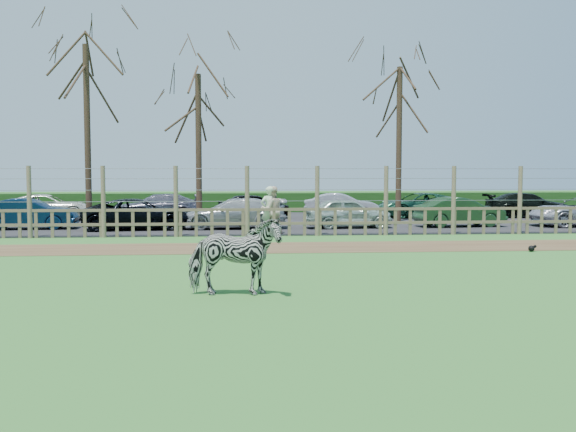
{
  "coord_description": "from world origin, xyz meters",
  "views": [
    {
      "loc": [
        -0.41,
        -14.72,
        2.31
      ],
      "look_at": [
        1.0,
        2.5,
        1.1
      ],
      "focal_mm": 40.0,
      "sensor_mm": 36.0,
      "label": 1
    }
  ],
  "objects": [
    {
      "name": "tree_left",
      "position": [
        -6.5,
        12.5,
        5.62
      ],
      "size": [
        4.8,
        4.8,
        7.88
      ],
      "color": "#3D2B1E",
      "rests_on": "ground"
    },
    {
      "name": "car_3",
      "position": [
        -0.48,
        10.73,
        0.64
      ],
      "size": [
        4.14,
        1.71,
        1.2
      ],
      "primitive_type": "imported",
      "rotation": [
        0.0,
        0.0,
        4.72
      ],
      "color": "#ACB0B3",
      "rests_on": "asphalt"
    },
    {
      "name": "car_11",
      "position": [
        4.7,
        15.98,
        0.64
      ],
      "size": [
        3.76,
        1.66,
        1.2
      ],
      "primitive_type": "imported",
      "rotation": [
        0.0,
        0.0,
        1.46
      ],
      "color": "silver",
      "rests_on": "asphalt"
    },
    {
      "name": "car_2",
      "position": [
        -4.21,
        10.69,
        0.64
      ],
      "size": [
        4.5,
        2.42,
        1.2
      ],
      "primitive_type": "imported",
      "rotation": [
        0.0,
        0.0,
        1.67
      ],
      "color": "black",
      "rests_on": "asphalt"
    },
    {
      "name": "car_8",
      "position": [
        -9.12,
        15.79,
        0.64
      ],
      "size": [
        4.54,
        2.55,
        1.2
      ],
      "primitive_type": "imported",
      "rotation": [
        0.0,
        0.0,
        1.7
      ],
      "color": "white",
      "rests_on": "asphalt"
    },
    {
      "name": "car_13",
      "position": [
        13.96,
        15.75,
        0.64
      ],
      "size": [
        4.29,
        2.11,
        1.2
      ],
      "primitive_type": "imported",
      "rotation": [
        0.0,
        0.0,
        1.47
      ],
      "color": "black",
      "rests_on": "asphalt"
    },
    {
      "name": "car_1",
      "position": [
        -8.52,
        11.16,
        0.64
      ],
      "size": [
        3.73,
        1.55,
        1.2
      ],
      "primitive_type": "imported",
      "rotation": [
        0.0,
        0.0,
        1.65
      ],
      "color": "#0B213D",
      "rests_on": "asphalt"
    },
    {
      "name": "car_4",
      "position": [
        4.1,
        10.69,
        0.64
      ],
      "size": [
        3.63,
        1.71,
        1.2
      ],
      "primitive_type": "imported",
      "rotation": [
        0.0,
        0.0,
        1.66
      ],
      "color": "#ACC3B2",
      "rests_on": "asphalt"
    },
    {
      "name": "hedge",
      "position": [
        0.0,
        21.5,
        0.55
      ],
      "size": [
        46.0,
        2.0,
        1.1
      ],
      "primitive_type": "cube",
      "color": "#1E4716",
      "rests_on": "ground"
    },
    {
      "name": "tree_right",
      "position": [
        7.0,
        14.0,
        5.24
      ],
      "size": [
        4.8,
        4.8,
        7.35
      ],
      "color": "#3D2B1E",
      "rests_on": "ground"
    },
    {
      "name": "tree_mid",
      "position": [
        -2.0,
        13.5,
        4.87
      ],
      "size": [
        4.8,
        4.8,
        6.83
      ],
      "color": "#3D2B1E",
      "rests_on": "ground"
    },
    {
      "name": "crow",
      "position": [
        8.08,
        2.96,
        0.1
      ],
      "size": [
        0.24,
        0.18,
        0.2
      ],
      "color": "black",
      "rests_on": "ground"
    },
    {
      "name": "car_12",
      "position": [
        8.63,
        16.35,
        0.64
      ],
      "size": [
        4.55,
        2.56,
        1.2
      ],
      "primitive_type": "imported",
      "rotation": [
        0.0,
        0.0,
        4.85
      ],
      "color": "#205439",
      "rests_on": "asphalt"
    },
    {
      "name": "car_5",
      "position": [
        8.78,
        10.88,
        0.64
      ],
      "size": [
        3.76,
        1.68,
        1.2
      ],
      "primitive_type": "imported",
      "rotation": [
        0.0,
        0.0,
        1.68
      ],
      "color": "#204424",
      "rests_on": "asphalt"
    },
    {
      "name": "ground",
      "position": [
        0.0,
        0.0,
        0.0
      ],
      "size": [
        120.0,
        120.0,
        0.0
      ],
      "primitive_type": "plane",
      "color": "#52943A",
      "rests_on": "ground"
    },
    {
      "name": "asphalt",
      "position": [
        0.0,
        14.5,
        0.02
      ],
      "size": [
        44.0,
        13.0,
        0.04
      ],
      "primitive_type": "cube",
      "color": "#232326",
      "rests_on": "ground"
    },
    {
      "name": "car_10",
      "position": [
        0.46,
        16.19,
        0.64
      ],
      "size": [
        3.66,
        1.8,
        1.2
      ],
      "primitive_type": "imported",
      "rotation": [
        0.0,
        0.0,
        1.68
      ],
      "color": "black",
      "rests_on": "asphalt"
    },
    {
      "name": "visitor_a",
      "position": [
        0.8,
        8.51,
        0.9
      ],
      "size": [
        0.72,
        0.58,
        1.72
      ],
      "primitive_type": "imported",
      "rotation": [
        0.0,
        0.0,
        3.44
      ],
      "color": "#C3EDB6",
      "rests_on": "asphalt"
    },
    {
      "name": "car_9",
      "position": [
        -4.12,
        15.9,
        0.64
      ],
      "size": [
        4.28,
        2.09,
        1.2
      ],
      "primitive_type": "imported",
      "rotation": [
        0.0,
        0.0,
        4.81
      ],
      "color": "#595869",
      "rests_on": "asphalt"
    },
    {
      "name": "fence",
      "position": [
        0.0,
        8.0,
        0.8
      ],
      "size": [
        30.16,
        0.16,
        2.5
      ],
      "color": "brown",
      "rests_on": "ground"
    },
    {
      "name": "visitor_b",
      "position": [
        0.91,
        8.53,
        0.9
      ],
      "size": [
        0.98,
        0.85,
        1.72
      ],
      "primitive_type": "imported",
      "rotation": [
        0.0,
        0.0,
        3.4
      ],
      "color": "beige",
      "rests_on": "asphalt"
    },
    {
      "name": "dirt_strip",
      "position": [
        0.0,
        4.5,
        0.01
      ],
      "size": [
        34.0,
        2.8,
        0.01
      ],
      "primitive_type": "cube",
      "color": "brown",
      "rests_on": "ground"
    },
    {
      "name": "zebra",
      "position": [
        -0.44,
        -2.89,
        0.74
      ],
      "size": [
        1.77,
        0.86,
        1.47
      ],
      "primitive_type": "imported",
      "rotation": [
        0.0,
        0.0,
        1.53
      ],
      "color": "gray",
      "rests_on": "ground"
    }
  ]
}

